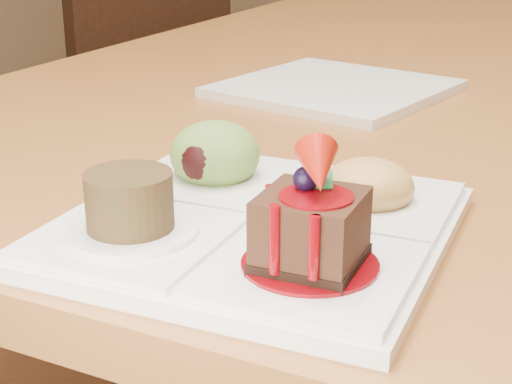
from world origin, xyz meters
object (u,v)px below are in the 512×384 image
at_px(second_plate, 335,88).
at_px(dining_table, 424,97).
at_px(sampler_plate, 256,208).
at_px(chair_left, 183,63).

bearing_deg(second_plate, dining_table, 82.15).
bearing_deg(sampler_plate, second_plate, 100.93).
height_order(sampler_plate, second_plate, sampler_plate).
bearing_deg(dining_table, chair_left, 150.40).
distance_m(chair_left, second_plate, 0.96).
relative_size(dining_table, second_plate, 7.17).
height_order(dining_table, second_plate, second_plate).
height_order(dining_table, sampler_plate, sampler_plate).
distance_m(dining_table, sampler_plate, 0.75).
distance_m(sampler_plate, second_plate, 0.46).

